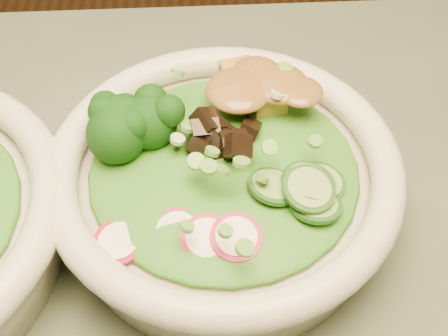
{
  "coord_description": "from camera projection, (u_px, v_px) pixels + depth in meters",
  "views": [
    {
      "loc": [
        0.03,
        -0.2,
        1.17
      ],
      "look_at": [
        0.04,
        0.11,
        0.81
      ],
      "focal_mm": 50.0,
      "sensor_mm": 36.0,
      "label": 1
    }
  ],
  "objects": [
    {
      "name": "mushroom_heap",
      "position": [
        230.0,
        143.0,
        0.47
      ],
      "size": [
        0.08,
        0.08,
        0.04
      ],
      "primitive_type": null,
      "rotation": [
        0.0,
        0.0,
        -0.17
      ],
      "color": "black",
      "rests_on": "salad_bowl"
    },
    {
      "name": "salad_bowl",
      "position": [
        224.0,
        185.0,
        0.49
      ],
      "size": [
        0.27,
        0.27,
        0.07
      ],
      "rotation": [
        0.0,
        0.0,
        -0.17
      ],
      "color": "silver",
      "rests_on": "dining_table"
    },
    {
      "name": "scallion_garnish",
      "position": [
        224.0,
        145.0,
        0.45
      ],
      "size": [
        0.19,
        0.19,
        0.02
      ],
      "primitive_type": null,
      "color": "#579936",
      "rests_on": "salad_bowl"
    },
    {
      "name": "lettuce_bed",
      "position": [
        224.0,
        167.0,
        0.47
      ],
      "size": [
        0.21,
        0.21,
        0.02
      ],
      "primitive_type": "ellipsoid",
      "color": "#1B5C13",
      "rests_on": "salad_bowl"
    },
    {
      "name": "peanut_sauce",
      "position": [
        256.0,
        90.0,
        0.49
      ],
      "size": [
        0.07,
        0.06,
        0.02
      ],
      "primitive_type": "ellipsoid",
      "color": "brown",
      "rests_on": "tofu_cubes"
    },
    {
      "name": "radish_slices",
      "position": [
        192.0,
        233.0,
        0.43
      ],
      "size": [
        0.12,
        0.06,
        0.02
      ],
      "primitive_type": null,
      "rotation": [
        0.0,
        0.0,
        -0.17
      ],
      "color": "maroon",
      "rests_on": "salad_bowl"
    },
    {
      "name": "cucumber_slices",
      "position": [
        309.0,
        183.0,
        0.44
      ],
      "size": [
        0.08,
        0.08,
        0.04
      ],
      "primitive_type": null,
      "rotation": [
        0.0,
        0.0,
        -0.17
      ],
      "color": "#87BE69",
      "rests_on": "salad_bowl"
    },
    {
      "name": "broccoli_florets",
      "position": [
        146.0,
        132.0,
        0.47
      ],
      "size": [
        0.09,
        0.08,
        0.04
      ],
      "primitive_type": null,
      "rotation": [
        0.0,
        0.0,
        -0.17
      ],
      "color": "black",
      "rests_on": "salad_bowl"
    },
    {
      "name": "tofu_cubes",
      "position": [
        256.0,
        102.0,
        0.5
      ],
      "size": [
        0.1,
        0.07,
        0.04
      ],
      "primitive_type": null,
      "rotation": [
        0.0,
        0.0,
        -0.17
      ],
      "color": "olive",
      "rests_on": "salad_bowl"
    }
  ]
}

